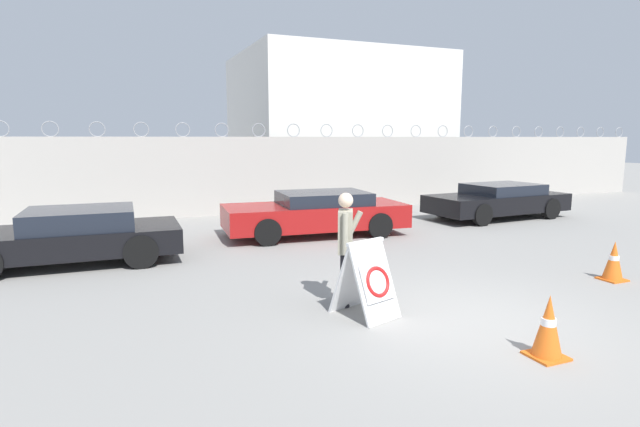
{
  "coord_description": "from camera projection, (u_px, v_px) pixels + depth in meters",
  "views": [
    {
      "loc": [
        -4.64,
        -5.52,
        2.59
      ],
      "look_at": [
        -1.24,
        2.68,
        1.24
      ],
      "focal_mm": 28.0,
      "sensor_mm": 36.0,
      "label": 1
    }
  ],
  "objects": [
    {
      "name": "ground_plane",
      "position": [
        471.0,
        319.0,
        7.19
      ],
      "size": [
        90.0,
        90.0,
        0.0
      ],
      "primitive_type": "plane",
      "color": "gray"
    },
    {
      "name": "parked_car_rear_sedan",
      "position": [
        316.0,
        213.0,
        13.27
      ],
      "size": [
        4.9,
        2.27,
        1.16
      ],
      "rotation": [
        0.0,
        0.0,
        3.06
      ],
      "color": "black",
      "rests_on": "ground_plane"
    },
    {
      "name": "perimeter_wall",
      "position": [
        259.0,
        175.0,
        17.17
      ],
      "size": [
        36.0,
        0.3,
        3.07
      ],
      "color": "#ADA8A0",
      "rests_on": "ground_plane"
    },
    {
      "name": "traffic_cone_mid",
      "position": [
        614.0,
        261.0,
        9.1
      ],
      "size": [
        0.41,
        0.41,
        0.73
      ],
      "color": "orange",
      "rests_on": "ground_plane"
    },
    {
      "name": "parked_car_far_side",
      "position": [
        498.0,
        200.0,
        16.1
      ],
      "size": [
        4.79,
        2.17,
        1.11
      ],
      "rotation": [
        0.0,
        0.0,
        3.2
      ],
      "color": "black",
      "rests_on": "ground_plane"
    },
    {
      "name": "building_block",
      "position": [
        336.0,
        125.0,
        24.05
      ],
      "size": [
        8.92,
        7.43,
        6.4
      ],
      "color": "silver",
      "rests_on": "ground_plane"
    },
    {
      "name": "parked_car_front_coupe",
      "position": [
        72.0,
        236.0,
        10.28
      ],
      "size": [
        4.37,
        2.09,
        1.14
      ],
      "rotation": [
        0.0,
        0.0,
        3.12
      ],
      "color": "black",
      "rests_on": "ground_plane"
    },
    {
      "name": "security_guard",
      "position": [
        346.0,
        243.0,
        7.65
      ],
      "size": [
        0.58,
        0.6,
        1.76
      ],
      "rotation": [
        0.0,
        0.0,
        1.11
      ],
      "color": "black",
      "rests_on": "ground_plane"
    },
    {
      "name": "barricade_sign",
      "position": [
        368.0,
        279.0,
        7.23
      ],
      "size": [
        0.9,
        1.02,
        1.13
      ],
      "rotation": [
        0.0,
        0.0,
        0.31
      ],
      "color": "white",
      "rests_on": "ground_plane"
    },
    {
      "name": "traffic_cone_far",
      "position": [
        548.0,
        327.0,
        5.88
      ],
      "size": [
        0.41,
        0.41,
        0.77
      ],
      "color": "orange",
      "rests_on": "ground_plane"
    }
  ]
}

